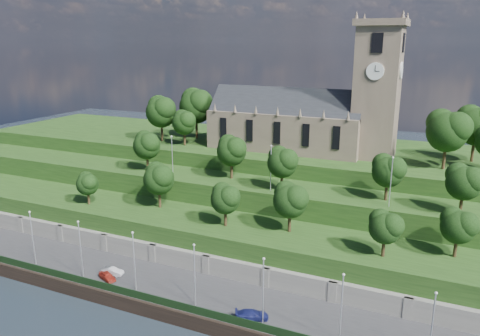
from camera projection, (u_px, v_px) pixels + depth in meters
The scene contains 17 objects.
ground at pixel (200, 331), 62.25m from camera, with size 320.00×320.00×0.00m, color black.
promenade at pixel (220, 302), 67.26m from camera, with size 160.00×12.00×2.00m, color #2D2D30.
quay_wall at pixel (199, 324), 61.92m from camera, with size 160.00×0.50×2.20m, color black.
fence at pixel (202, 312), 62.09m from camera, with size 160.00×0.10×1.20m, color black.
retaining_wall at pixel (237, 275), 72.12m from camera, with size 160.00×2.10×5.00m.
embankment_lower at pixel (252, 250), 77.02m from camera, with size 160.00×12.00×8.00m, color #1E3E14.
embankment_upper at pixel (276, 217), 86.16m from camera, with size 160.00×10.00×12.00m, color #1E3E14.
hilltop at pixel (308, 179), 104.23m from camera, with size 160.00×32.00×15.00m, color #1E3E14.
church at pixel (309, 115), 96.42m from camera, with size 38.60×12.35×27.60m.
trees_lower at pixel (255, 197), 74.88m from camera, with size 67.07×9.06×8.33m.
trees_upper at pixel (285, 159), 81.83m from camera, with size 63.32×8.40×8.33m.
trees_hilltop at pixel (304, 117), 96.17m from camera, with size 74.09×16.23×11.77m.
lamp_posts_promenade at pixel (195, 271), 63.33m from camera, with size 60.36×0.36×9.26m.
lamp_posts_upper at pixel (271, 165), 80.70m from camera, with size 40.36×0.36×8.18m.
car_left at pixel (107, 276), 71.46m from camera, with size 1.41×3.51×1.20m, color maroon.
car_middle at pixel (112, 271), 72.94m from camera, with size 1.26×3.61×1.19m, color #A5A3A8.
car_right at pixel (252, 315), 61.33m from camera, with size 1.78×4.39×1.27m, color navy.
Camera 1 is at (27.26, -47.28, 37.40)m, focal length 35.00 mm.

